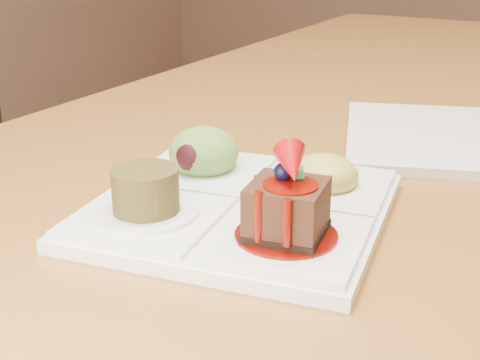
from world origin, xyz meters
The scene contains 3 objects.
dining_table centered at (0.00, 0.00, 0.68)m, with size 1.00×1.80×0.75m.
sampler_plate centered at (-0.08, -0.51, 0.77)m, with size 0.28×0.28×0.10m.
second_plate centered at (0.04, -0.20, 0.76)m, with size 0.26×0.26×0.01m, color white.
Camera 1 is at (0.18, -0.99, 0.99)m, focal length 50.00 mm.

